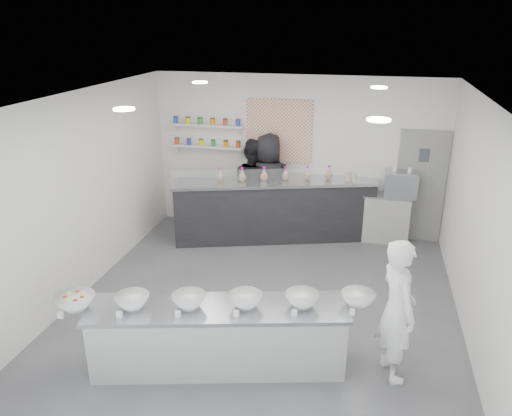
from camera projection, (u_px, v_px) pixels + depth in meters
The scene contains 26 objects.
floor at pixel (263, 306), 7.29m from camera, with size 6.00×6.00×0.00m, color #515156.
ceiling at pixel (264, 99), 6.22m from camera, with size 6.00×6.00×0.00m, color white.
back_wall at pixel (297, 155), 9.49m from camera, with size 5.50×5.50×0.00m, color white.
left_wall at pixel (81, 195), 7.34m from camera, with size 6.00×6.00×0.00m, color white.
right_wall at pixel (480, 229), 6.18m from camera, with size 6.00×6.00×0.00m, color white.
back_door at pixel (420, 187), 9.13m from camera, with size 0.88×0.04×2.10m, color gray.
pattern_panel at pixel (279, 131), 9.38m from camera, with size 1.25×0.03×1.20m, color #D76A3E.
jar_shelf_lower at pixel (208, 146), 9.73m from camera, with size 1.45×0.22×0.04m, color silver.
jar_shelf_upper at pixel (207, 125), 9.58m from camera, with size 1.45×0.22×0.04m, color silver.
preserve_jars at pixel (207, 132), 9.62m from camera, with size 1.45×0.10×0.56m, color #C54416, non-canonical shape.
downlight_0 at pixel (124, 109), 5.62m from camera, with size 0.24×0.24×0.02m, color white.
downlight_1 at pixel (379, 120), 5.02m from camera, with size 0.24×0.24×0.02m, color white.
downlight_2 at pixel (200, 82), 7.99m from camera, with size 0.24×0.24×0.02m, color white.
downlight_3 at pixel (379, 87), 7.39m from camera, with size 0.24×0.24×0.02m, color white.
prep_counter at pixel (219, 337), 5.89m from camera, with size 3.02×0.69×0.82m, color #9D9D99.
back_bar at pixel (274, 210), 9.34m from camera, with size 3.74×0.68×1.16m, color black.
sneeze_guard at pixel (277, 178), 8.78m from camera, with size 3.68×0.02×0.32m, color white.
espresso_ledge at pixel (376, 217), 9.33m from camera, with size 1.23×0.39×0.91m, color #9D9D99.
espresso_machine at pixel (401, 184), 9.01m from camera, with size 0.58×0.40×0.44m, color #93969E.
cup_stacks at pixel (351, 183), 9.21m from camera, with size 0.24×0.24×0.37m, color tan, non-canonical shape.
prep_bowls at pixel (217, 301), 5.72m from camera, with size 3.65×0.50×0.16m, color white, non-canonical shape.
label_cards at pixel (192, 327), 5.30m from camera, with size 3.31×0.04×0.07m, color white, non-canonical shape.
cookie_bags at pixel (275, 174), 9.09m from camera, with size 2.14×0.14×0.26m, color pink, non-canonical shape.
woman_prep at pixel (397, 310), 5.61m from camera, with size 0.63×0.41×1.73m, color white.
staff_left at pixel (253, 186), 9.55m from camera, with size 0.90×0.70×1.86m, color black.
staff_right at pixel (268, 185), 9.46m from camera, with size 0.96×0.62×1.96m, color black.
Camera 1 is at (1.33, -6.16, 3.93)m, focal length 35.00 mm.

